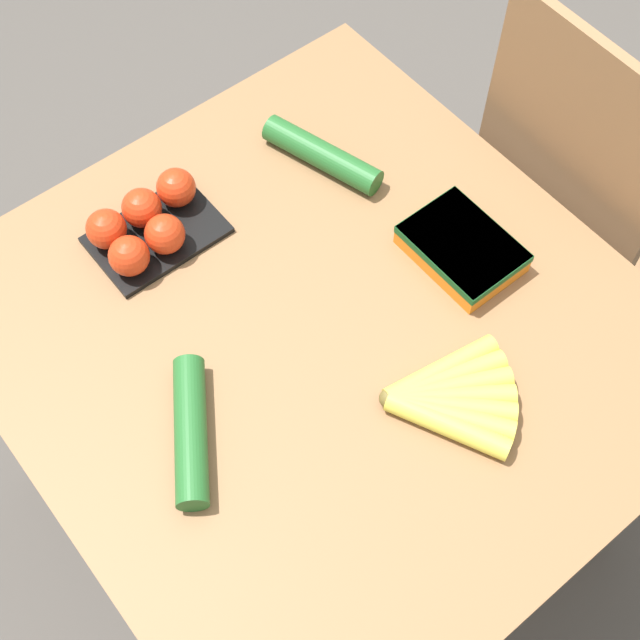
{
  "coord_description": "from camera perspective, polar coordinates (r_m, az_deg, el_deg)",
  "views": [
    {
      "loc": [
        0.54,
        -0.44,
        1.93
      ],
      "look_at": [
        0.0,
        0.0,
        0.76
      ],
      "focal_mm": 50.0,
      "sensor_mm": 36.0,
      "label": 1
    }
  ],
  "objects": [
    {
      "name": "tomato_pack",
      "position": [
        1.49,
        -11.07,
        6.01
      ],
      "size": [
        0.15,
        0.21,
        0.08
      ],
      "color": "black",
      "rests_on": "dining_table"
    },
    {
      "name": "dining_table",
      "position": [
        1.49,
        0.0,
        -2.72
      ],
      "size": [
        1.02,
        0.95,
        0.73
      ],
      "color": "olive",
      "rests_on": "ground_plane"
    },
    {
      "name": "cucumber_far",
      "position": [
        1.3,
        -8.28,
        -7.03
      ],
      "size": [
        0.21,
        0.16,
        0.05
      ],
      "color": "#236028",
      "rests_on": "dining_table"
    },
    {
      "name": "ground_plane",
      "position": [
        2.05,
        0.0,
        -10.86
      ],
      "size": [
        12.0,
        12.0,
        0.0
      ],
      "primitive_type": "plane",
      "color": "#4C4742"
    },
    {
      "name": "cucumber_near",
      "position": [
        1.57,
        0.13,
        10.52
      ],
      "size": [
        0.23,
        0.11,
        0.05
      ],
      "color": "#236028",
      "rests_on": "dining_table"
    },
    {
      "name": "carrot_bag",
      "position": [
        1.46,
        9.09,
        4.61
      ],
      "size": [
        0.18,
        0.13,
        0.04
      ],
      "color": "orange",
      "rests_on": "dining_table"
    },
    {
      "name": "chair",
      "position": [
        1.87,
        16.31,
        6.77
      ],
      "size": [
        0.43,
        0.41,
        1.0
      ],
      "rotation": [
        0.0,
        0.0,
        3.12
      ],
      "color": "#8E6642",
      "rests_on": "ground_plane"
    },
    {
      "name": "banana_bunch",
      "position": [
        1.33,
        8.15,
        -4.93
      ],
      "size": [
        0.19,
        0.2,
        0.03
      ],
      "color": "brown",
      "rests_on": "dining_table"
    }
  ]
}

